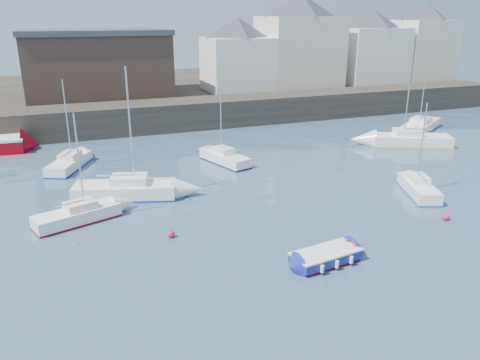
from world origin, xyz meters
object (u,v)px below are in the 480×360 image
object	(u,v)px
sailboat_b	(126,190)
sailboat_c	(419,188)
buoy_near	(171,237)
sailboat_a	(78,215)
sailboat_f	(225,158)
sailboat_d	(410,140)
sailboat_h	(69,163)
buoy_mid	(446,220)
sailboat_g	(421,126)
blue_dinghy	(326,256)
buoy_far	(144,193)

from	to	relation	value
sailboat_b	sailboat_c	distance (m)	20.39
buoy_near	sailboat_a	bearing A→B (deg)	139.77
buoy_near	sailboat_f	bearing A→B (deg)	58.54
sailboat_d	sailboat_a	bearing A→B (deg)	-166.94
sailboat_c	sailboat_d	world-z (taller)	sailboat_d
sailboat_h	buoy_mid	xyz separation A→B (m)	(21.16, -19.26, -0.47)
sailboat_g	sailboat_h	world-z (taller)	sailboat_g
sailboat_g	buoy_mid	size ratio (longest dim) A/B	21.95
sailboat_c	sailboat_f	world-z (taller)	sailboat_f
blue_dinghy	sailboat_b	world-z (taller)	sailboat_b
sailboat_f	buoy_mid	distance (m)	18.26
sailboat_b	buoy_far	world-z (taller)	sailboat_b
sailboat_a	buoy_mid	size ratio (longest dim) A/B	15.82
blue_dinghy	sailboat_a	size ratio (longest dim) A/B	0.58
sailboat_b	sailboat_d	distance (m)	27.92
blue_dinghy	sailboat_a	world-z (taller)	sailboat_a
blue_dinghy	sailboat_a	xyz separation A→B (m)	(-11.44, 9.75, 0.08)
sailboat_c	buoy_near	bearing A→B (deg)	-178.61
sailboat_d	sailboat_f	world-z (taller)	sailboat_d
sailboat_d	sailboat_g	xyz separation A→B (m)	(5.44, 4.79, -0.05)
sailboat_c	sailboat_d	size ratio (longest dim) A/B	0.67
sailboat_c	buoy_mid	distance (m)	4.44
sailboat_d	buoy_far	distance (m)	26.58
sailboat_d	sailboat_b	bearing A→B (deg)	-171.56
blue_dinghy	buoy_mid	bearing A→B (deg)	11.46
sailboat_b	sailboat_h	xyz separation A→B (m)	(-3.36, 8.39, -0.11)
blue_dinghy	sailboat_d	distance (m)	25.80
sailboat_h	buoy_near	size ratio (longest dim) A/B	16.50
sailboat_b	sailboat_c	xyz separation A→B (m)	(19.26, -6.70, -0.09)
sailboat_g	buoy_near	bearing A→B (deg)	-153.08
buoy_near	sailboat_c	bearing A→B (deg)	1.39
sailboat_b	sailboat_h	bearing A→B (deg)	111.84
sailboat_c	buoy_mid	size ratio (longest dim) A/B	15.18
sailboat_d	buoy_mid	distance (m)	17.91
sailboat_b	sailboat_a	bearing A→B (deg)	-136.95
sailboat_b	blue_dinghy	bearing A→B (deg)	-57.60
buoy_far	sailboat_h	bearing A→B (deg)	120.19
sailboat_a	sailboat_d	distance (m)	31.73
buoy_mid	sailboat_b	bearing A→B (deg)	148.58
sailboat_b	sailboat_g	bearing A→B (deg)	15.05
sailboat_a	sailboat_h	bearing A→B (deg)	90.35
buoy_near	sailboat_g	bearing A→B (deg)	26.92
buoy_mid	sailboat_d	bearing A→B (deg)	56.74
blue_dinghy	sailboat_c	distance (m)	12.69
sailboat_b	sailboat_c	size ratio (longest dim) A/B	1.39
sailboat_c	sailboat_h	distance (m)	27.20
sailboat_b	sailboat_h	size ratio (longest dim) A/B	1.24
sailboat_d	buoy_far	bearing A→B (deg)	-171.93
sailboat_f	buoy_near	distance (m)	14.39
sailboat_g	buoy_near	world-z (taller)	sailboat_g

